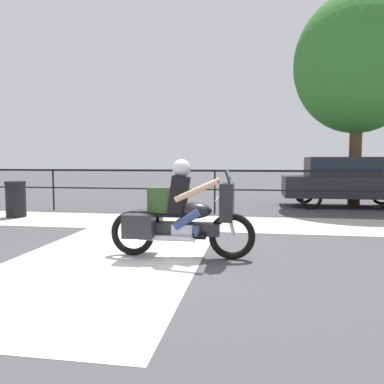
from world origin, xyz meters
name	(u,v)px	position (x,y,z in m)	size (l,w,h in m)	color
ground_plane	(183,258)	(0.00, 0.00, 0.00)	(120.00, 120.00, 0.00)	#424244
sidewalk_band	(208,223)	(0.00, 3.40, 0.01)	(44.00, 2.40, 0.01)	#B7B2A8
crosswalk_band	(109,258)	(-1.17, -0.20, 0.00)	(2.96, 6.00, 0.01)	silver
fence_railing	(215,179)	(0.00, 5.10, 1.02)	(36.00, 0.05, 1.29)	black
motorcycle	(180,215)	(-0.06, 0.02, 0.69)	(2.35, 0.76, 1.58)	black
parked_car	(346,179)	(4.17, 7.39, 0.95)	(4.26, 1.77, 1.68)	#232326
trash_bin	(16,199)	(-5.33, 3.52, 0.50)	(0.55, 0.55, 0.99)	black
tree_behind_sign	(358,64)	(4.60, 7.98, 4.85)	(4.30, 4.30, 7.23)	brown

